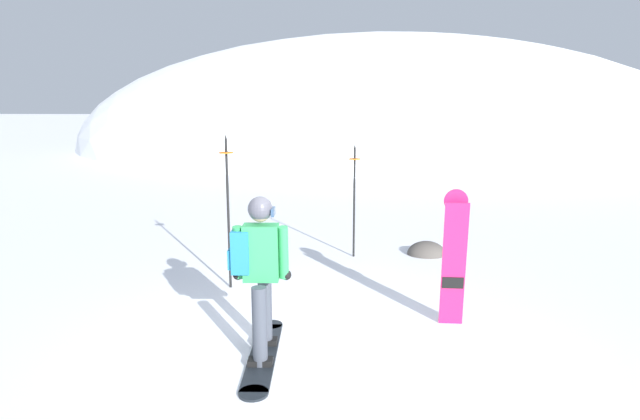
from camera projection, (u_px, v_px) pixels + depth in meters
ground_plane at (318, 350)px, 5.85m from camera, size 300.00×300.00×0.00m
ridge_peak_main at (381, 145)px, 36.25m from camera, size 38.55×34.70×13.94m
ridge_peak_far at (594, 135)px, 48.43m from camera, size 22.52×20.26×9.82m
snowboarder_main at (259, 273)px, 5.54m from camera, size 0.64×1.84×1.71m
spare_snowboard at (454, 258)px, 6.36m from camera, size 0.28×0.16×1.66m
piste_marker_near at (354, 193)px, 9.25m from camera, size 0.20×0.20×1.97m
piste_marker_far at (228, 202)px, 7.62m from camera, size 0.20×0.20×2.22m
rock_dark at (426, 254)px, 9.59m from camera, size 0.69×0.58×0.48m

